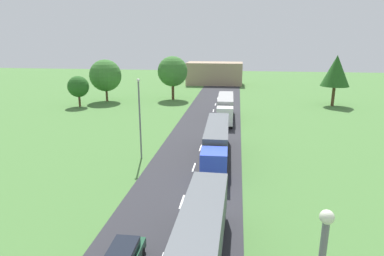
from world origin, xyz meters
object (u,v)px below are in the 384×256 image
truck_lead (199,244)px  distant_building (215,73)px  truck_second (217,141)px  tree_elm (78,87)px  tree_maple (105,75)px  truck_third (225,107)px  lamppost_second (140,115)px  tree_pine (336,71)px  tree_birch (173,71)px

truck_lead → distant_building: distant_building is taller
truck_second → tree_elm: 39.02m
truck_lead → tree_maple: tree_maple is taller
tree_maple → tree_elm: size_ratio=1.47×
truck_third → tree_elm: bearing=166.5°
truck_second → tree_elm: (-28.91, 26.15, 1.80)m
truck_third → lamppost_second: 21.89m
tree_pine → tree_elm: bearing=-171.5°
lamppost_second → tree_pine: tree_pine is taller
tree_elm → truck_lead: bearing=-57.1°
truck_third → tree_birch: 21.50m
tree_birch → tree_pine: bearing=-4.7°
truck_second → truck_third: 19.16m
truck_lead → truck_second: 18.94m
lamppost_second → distant_building: (3.89, 63.10, -1.81)m
tree_pine → distant_building: bearing=131.9°
truck_third → tree_birch: tree_birch is taller
tree_pine → distant_building: tree_pine is taller
truck_lead → distant_building: 81.47m
tree_maple → tree_elm: 7.09m
lamppost_second → tree_maple: size_ratio=1.01×
truck_third → tree_pine: 25.91m
truck_second → truck_third: bearing=89.2°
truck_second → lamppost_second: size_ratio=1.65×
tree_birch → tree_maple: tree_birch is taller
truck_lead → truck_second: size_ratio=0.93×
truck_second → tree_maple: bearing=128.5°
tree_birch → tree_pine: 33.30m
truck_lead → lamppost_second: (-8.67, 18.21, 2.92)m
truck_lead → truck_third: bearing=89.9°
truck_lead → tree_elm: size_ratio=2.30×
truck_lead → tree_elm: 53.70m
distant_building → truck_lead: bearing=-86.6°
truck_lead → lamppost_second: 20.38m
distant_building → lamppost_second: bearing=-93.5°
tree_maple → tree_elm: bearing=-118.0°
tree_pine → tree_elm: (-50.12, -7.49, -3.01)m
truck_lead → tree_maple: 57.46m
truck_third → tree_birch: size_ratio=1.38×
truck_second → tree_maple: (-25.67, 32.25, 3.38)m
truck_lead → tree_birch: size_ratio=1.47×
tree_birch → tree_elm: tree_birch is taller
tree_birch → tree_maple: 14.32m
lamppost_second → tree_maple: (-17.21, 32.97, 0.54)m
truck_third → lamppost_second: bearing=-113.7°
tree_maple → tree_pine: bearing=1.7°
tree_pine → distant_building: 38.80m
truck_second → truck_lead: bearing=-89.4°
truck_third → distant_building: bearing=96.4°
truck_lead → lamppost_second: size_ratio=1.54×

